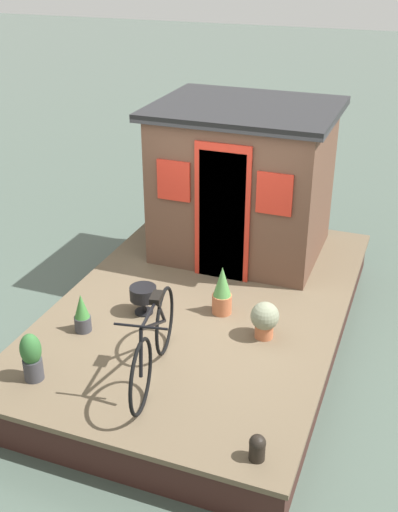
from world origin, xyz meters
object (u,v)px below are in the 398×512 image
(potted_plant_ivy, at_px, (265,319))
(potted_plant_geranium, at_px, (82,314))
(houseboat_cabin, at_px, (243,180))
(potted_plant_succulent, at_px, (222,291))
(bicycle, at_px, (153,344))
(charcoal_grill, at_px, (143,294))
(potted_plant_fern, at_px, (32,357))
(mooring_bollard, at_px, (257,447))

(potted_plant_ivy, height_order, potted_plant_geranium, potted_plant_geranium)
(houseboat_cabin, height_order, potted_plant_geranium, houseboat_cabin)
(potted_plant_ivy, bearing_deg, potted_plant_succulent, 62.09)
(bicycle, distance_m, potted_plant_ivy, 1.38)
(houseboat_cabin, relative_size, potted_plant_geranium, 5.06)
(houseboat_cabin, relative_size, potted_plant_ivy, 5.49)
(bicycle, height_order, potted_plant_ivy, bicycle)
(houseboat_cabin, bearing_deg, potted_plant_ivy, -156.21)
(potted_plant_succulent, xyz_separation_m, charcoal_grill, (-0.33, 0.86, -0.04))
(charcoal_grill, bearing_deg, potted_plant_fern, 161.64)
(potted_plant_geranium, height_order, charcoal_grill, potted_plant_geranium)
(potted_plant_ivy, relative_size, charcoal_grill, 1.25)
(bicycle, relative_size, potted_plant_ivy, 3.89)
(potted_plant_succulent, height_order, mooring_bollard, potted_plant_succulent)
(potted_plant_fern, bearing_deg, mooring_bollard, -96.33)
(potted_plant_geranium, height_order, potted_plant_succulent, potted_plant_succulent)
(potted_plant_geranium, bearing_deg, potted_plant_fern, 178.46)
(charcoal_grill, distance_m, mooring_bollard, 2.61)
(mooring_bollard, bearing_deg, bicycle, 60.64)
(houseboat_cabin, xyz_separation_m, mooring_bollard, (-3.81, -1.32, -0.91))
(houseboat_cabin, relative_size, bicycle, 1.41)
(bicycle, bearing_deg, potted_plant_succulent, -9.88)
(houseboat_cabin, height_order, potted_plant_fern, houseboat_cabin)
(potted_plant_geranium, bearing_deg, houseboat_cabin, -22.02)
(potted_plant_ivy, distance_m, potted_plant_fern, 2.49)
(potted_plant_fern, bearing_deg, potted_plant_ivy, -52.16)
(bicycle, bearing_deg, mooring_bollard, -119.36)
(houseboat_cabin, distance_m, mooring_bollard, 4.13)
(potted_plant_ivy, distance_m, charcoal_grill, 1.46)
(mooring_bollard, bearing_deg, potted_plant_succulent, 26.02)
(potted_plant_fern, xyz_separation_m, mooring_bollard, (-0.27, -2.40, -0.14))
(bicycle, height_order, potted_plant_fern, bicycle)
(potted_plant_fern, distance_m, potted_plant_succulent, 2.30)
(houseboat_cabin, bearing_deg, potted_plant_fern, 163.05)
(potted_plant_ivy, distance_m, potted_plant_succulent, 0.68)
(potted_plant_ivy, relative_size, potted_plant_fern, 0.81)
(potted_plant_geranium, height_order, potted_plant_fern, potted_plant_fern)
(potted_plant_geranium, xyz_separation_m, charcoal_grill, (0.58, -0.48, 0.03))
(bicycle, height_order, potted_plant_geranium, bicycle)
(potted_plant_ivy, bearing_deg, houseboat_cabin, 23.79)
(potted_plant_fern, height_order, charcoal_grill, potted_plant_fern)
(charcoal_grill, bearing_deg, potted_plant_succulent, -69.18)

